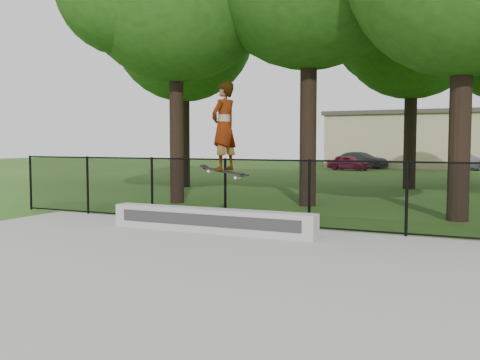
{
  "coord_description": "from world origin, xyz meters",
  "views": [
    {
      "loc": [
        3.42,
        -4.99,
        1.91
      ],
      "look_at": [
        -0.84,
        4.2,
        1.2
      ],
      "focal_mm": 40.0,
      "sensor_mm": 36.0,
      "label": 1
    }
  ],
  "objects": [
    {
      "name": "chainlink_fence",
      "position": [
        0.0,
        5.9,
        0.81
      ],
      "size": [
        16.06,
        0.06,
        1.5
      ],
      "color": "black",
      "rests_on": "concrete_slab"
    },
    {
      "name": "skater_airborne",
      "position": [
        -1.4,
        4.64,
        2.21
      ],
      "size": [
        0.84,
        0.73,
        1.93
      ],
      "color": "black",
      "rests_on": "ground"
    },
    {
      "name": "concrete_slab",
      "position": [
        0.0,
        0.0,
        0.03
      ],
      "size": [
        14.0,
        12.0,
        0.06
      ],
      "primitive_type": "cube",
      "color": "#9D9D98",
      "rests_on": "ground"
    },
    {
      "name": "car_c",
      "position": [
        2.18,
        35.62,
        0.65
      ],
      "size": [
        4.48,
        3.35,
        1.29
      ],
      "primitive_type": "imported",
      "rotation": [
        0.0,
        0.0,
        1.14
      ],
      "color": "#9696AA",
      "rests_on": "ground"
    },
    {
      "name": "car_a",
      "position": [
        -5.31,
        31.82,
        0.52
      ],
      "size": [
        3.23,
        2.01,
        1.03
      ],
      "primitive_type": "imported",
      "rotation": [
        0.0,
        0.0,
        1.29
      ],
      "color": "maroon",
      "rests_on": "ground"
    },
    {
      "name": "car_b",
      "position": [
        -5.07,
        34.75,
        0.61
      ],
      "size": [
        3.58,
        2.15,
        1.22
      ],
      "primitive_type": "imported",
      "rotation": [
        0.0,
        0.0,
        1.3
      ],
      "color": "black",
      "rests_on": "ground"
    },
    {
      "name": "ground",
      "position": [
        0.0,
        0.0,
        0.0
      ],
      "size": [
        100.0,
        100.0,
        0.0
      ],
      "primitive_type": "plane",
      "color": "#284A15",
      "rests_on": "ground"
    },
    {
      "name": "grind_ledge",
      "position": [
        -1.74,
        4.7,
        0.3
      ],
      "size": [
        4.54,
        0.4,
        0.49
      ],
      "primitive_type": "cube",
      "color": "#B1B1AB",
      "rests_on": "concrete_slab"
    },
    {
      "name": "distant_building",
      "position": [
        -2.0,
        38.0,
        2.16
      ],
      "size": [
        12.4,
        6.4,
        4.3
      ],
      "color": "tan",
      "rests_on": "ground"
    }
  ]
}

